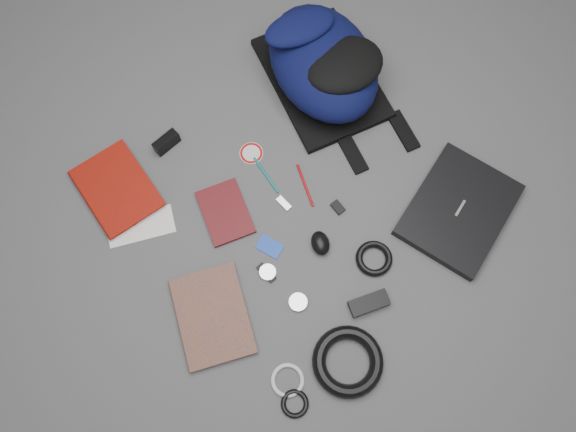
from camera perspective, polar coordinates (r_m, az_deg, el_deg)
ground at (r=1.70m, az=0.00°, el=-0.21°), size 4.00×4.00×0.00m
backpack at (r=1.82m, az=3.59°, el=15.29°), size 0.44×0.55×0.20m
laptop at (r=1.77m, az=16.94°, el=0.60°), size 0.41×0.37×0.03m
textbook_red at (r=1.80m, az=-19.61°, el=0.91°), size 0.21×0.27×0.03m
comic_book at (r=1.65m, az=-11.03°, el=-10.90°), size 0.28×0.32×0.02m
envelope at (r=1.75m, az=-14.73°, el=-1.00°), size 0.22×0.16×0.00m
dvd_case at (r=1.71m, az=-6.39°, el=0.37°), size 0.18×0.21×0.01m
compact_camera at (r=1.81m, az=-12.24°, el=7.32°), size 0.09×0.04×0.05m
sticker_disc at (r=1.78m, az=-3.75°, el=6.38°), size 0.09×0.09×0.00m
pen_teal at (r=1.75m, az=-2.25°, el=4.19°), size 0.02×0.14×0.01m
pen_red at (r=1.73m, az=1.75°, el=3.15°), size 0.05×0.14×0.01m
id_badge at (r=1.67m, az=-1.88°, el=-3.12°), size 0.07×0.09×0.00m
usb_black at (r=1.65m, az=-2.22°, el=-5.78°), size 0.03×0.06×0.01m
usb_silver at (r=1.71m, az=-0.43°, el=1.29°), size 0.02×0.05×0.01m
key_fob at (r=1.71m, az=5.08°, el=0.89°), size 0.03×0.04×0.01m
mouse at (r=1.66m, az=3.30°, el=-2.77°), size 0.08×0.09×0.04m
headphone_left at (r=1.65m, az=-2.08°, el=-5.73°), size 0.06×0.06×0.01m
headphone_right at (r=1.63m, az=1.03°, el=-8.74°), size 0.07×0.07×0.01m
cable_coil at (r=1.67m, az=8.73°, el=-4.29°), size 0.13×0.13×0.02m
power_brick at (r=1.64m, az=8.21°, el=-8.76°), size 0.12×0.08×0.03m
power_cord_coil at (r=1.61m, az=6.10°, el=-14.48°), size 0.23×0.23×0.04m
earbud_coil at (r=1.61m, az=0.69°, el=-18.52°), size 0.09×0.09×0.01m
white_cable_coil at (r=1.61m, az=-0.04°, el=-16.35°), size 0.12×0.12×0.01m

